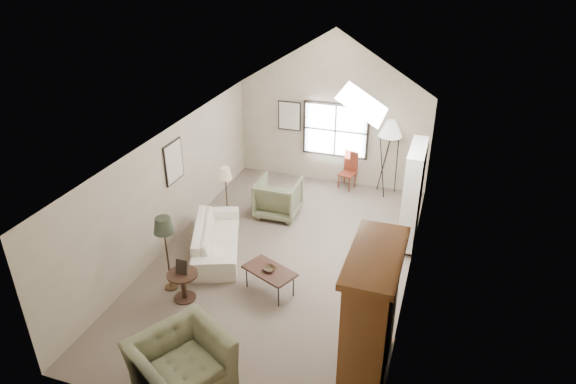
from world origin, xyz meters
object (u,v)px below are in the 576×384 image
(armchair_far, at_px, (278,198))
(side_table, at_px, (184,286))
(armchair_near, at_px, (181,364))
(side_chair, at_px, (348,171))
(coffee_table, at_px, (270,281))
(sofa, at_px, (217,238))
(armoire, at_px, (370,317))

(armchair_far, height_order, side_table, armchair_far)
(armchair_near, distance_m, side_chair, 7.24)
(armchair_near, distance_m, armchair_far, 5.30)
(armchair_near, distance_m, coffee_table, 2.54)
(sofa, relative_size, armchair_far, 2.27)
(sofa, height_order, armchair_far, armchair_far)
(side_table, bearing_deg, coffee_table, 25.79)
(coffee_table, xyz_separation_m, side_chair, (0.42, 4.70, 0.24))
(sofa, height_order, coffee_table, sofa)
(sofa, relative_size, side_table, 3.99)
(coffee_table, bearing_deg, side_chair, 84.92)
(armoire, bearing_deg, armchair_near, -156.72)
(armchair_near, bearing_deg, armchair_far, 34.17)
(sofa, xyz_separation_m, armchair_far, (0.70, 1.88, 0.12))
(armchair_far, xyz_separation_m, side_chair, (1.23, 1.90, 0.04))
(sofa, height_order, armchair_near, armchair_near)
(coffee_table, height_order, side_table, side_table)
(armchair_near, bearing_deg, side_table, 58.21)
(armoire, distance_m, side_table, 3.65)
(armchair_near, xyz_separation_m, coffee_table, (0.46, 2.49, -0.18))
(armoire, xyz_separation_m, coffee_table, (-2.07, 1.40, -0.85))
(armoire, height_order, sofa, armoire)
(sofa, bearing_deg, armchair_near, 175.40)
(armchair_near, bearing_deg, side_chair, 23.38)
(coffee_table, bearing_deg, armoire, -34.06)
(armchair_far, height_order, coffee_table, armchair_far)
(armoire, distance_m, armchair_far, 5.14)
(coffee_table, relative_size, side_table, 1.72)
(armchair_near, height_order, coffee_table, armchair_near)
(armoire, height_order, side_chair, armoire)
(armoire, height_order, armchair_far, armoire)
(armoire, bearing_deg, side_table, 168.38)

